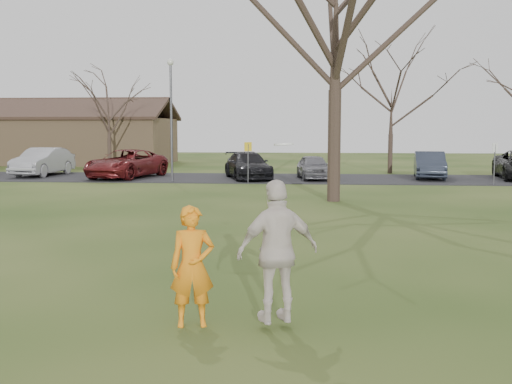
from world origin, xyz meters
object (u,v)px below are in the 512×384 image
(car_5, at_px, (430,165))
(big_tree, at_px, (336,14))
(car_4, at_px, (314,167))
(car_1, at_px, (43,162))
(car_2, at_px, (126,164))
(building, at_px, (42,139))
(lamp_post, at_px, (171,105))
(catching_play, at_px, (278,251))
(car_3, at_px, (248,166))
(player_defender, at_px, (192,266))

(car_5, relative_size, big_tree, 0.32)
(car_4, xyz_separation_m, car_5, (6.32, 1.01, 0.08))
(car_1, height_order, car_2, car_1)
(car_2, height_order, building, building)
(car_4, xyz_separation_m, lamp_post, (-7.29, -2.02, 3.27))
(catching_play, distance_m, lamp_post, 23.60)
(car_3, distance_m, catching_play, 24.61)
(player_defender, height_order, catching_play, catching_play)
(car_4, bearing_deg, building, 139.60)
(player_defender, bearing_deg, catching_play, -15.79)
(car_3, bearing_deg, car_2, 162.93)
(car_4, distance_m, building, 25.23)
(catching_play, xyz_separation_m, lamp_post, (-6.65, 22.46, 2.86))
(catching_play, height_order, big_tree, big_tree)
(car_1, relative_size, big_tree, 0.35)
(car_1, xyz_separation_m, catching_play, (14.96, -25.54, 0.27))
(car_3, height_order, lamp_post, lamp_post)
(building, xyz_separation_m, big_tree, (22.00, -23.00, 5.07))
(car_5, bearing_deg, catching_play, -97.86)
(car_5, bearing_deg, player_defender, -100.39)
(big_tree, bearing_deg, building, 133.73)
(building, height_order, lamp_post, lamp_post)
(lamp_post, bearing_deg, car_3, 27.84)
(car_2, bearing_deg, building, 143.55)
(player_defender, bearing_deg, building, 104.13)
(car_1, distance_m, big_tree, 20.39)
(car_2, bearing_deg, car_1, -177.47)
(car_3, height_order, big_tree, big_tree)
(car_1, relative_size, car_3, 0.99)
(building, bearing_deg, player_defender, -62.84)
(car_5, bearing_deg, car_1, -172.74)
(player_defender, height_order, building, building)
(car_5, xyz_separation_m, building, (-27.61, 12.48, 1.16))
(car_5, height_order, building, building)
(building, bearing_deg, car_1, -65.38)
(player_defender, xyz_separation_m, car_4, (1.85, 24.42, -0.16))
(player_defender, distance_m, catching_play, 1.23)
(car_4, height_order, catching_play, catching_play)
(car_3, distance_m, car_5, 9.93)
(player_defender, xyz_separation_m, big_tree, (2.55, 14.91, 6.14))
(lamp_post, bearing_deg, building, 132.09)
(car_4, bearing_deg, car_1, 168.05)
(big_tree, bearing_deg, car_4, 94.25)
(lamp_post, relative_size, big_tree, 0.45)
(catching_play, bearing_deg, car_1, 120.36)
(car_2, distance_m, car_3, 6.75)
(car_3, height_order, car_5, car_5)
(car_4, relative_size, building, 0.19)
(car_1, distance_m, catching_play, 29.60)
(car_4, height_order, lamp_post, lamp_post)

